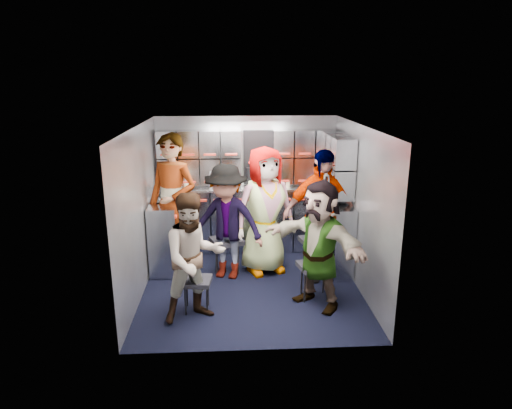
{
  "coord_description": "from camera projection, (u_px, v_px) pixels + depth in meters",
  "views": [
    {
      "loc": [
        -0.25,
        -5.56,
        2.7
      ],
      "look_at": [
        0.08,
        0.35,
        1.02
      ],
      "focal_mm": 32.0,
      "sensor_mm": 36.0,
      "label": 1
    }
  ],
  "objects": [
    {
      "name": "cup_left",
      "position": [
        186.0,
        186.0,
        6.93
      ],
      "size": [
        0.08,
        0.08,
        0.1
      ],
      "primitive_type": "cylinder",
      "color": "tan",
      "rests_on": "counter"
    },
    {
      "name": "attendant_arc_d",
      "position": [
        320.0,
        215.0,
        6.1
      ],
      "size": [
        1.11,
        0.62,
        1.79
      ],
      "primitive_type": "imported",
      "rotation": [
        0.0,
        0.0,
        0.18
      ],
      "color": "black",
      "rests_on": "ground"
    },
    {
      "name": "cart_bank_back",
      "position": [
        247.0,
        220.0,
        7.2
      ],
      "size": [
        2.68,
        0.38,
        0.99
      ],
      "primitive_type": "cube",
      "color": "#A0A6B0",
      "rests_on": "ground"
    },
    {
      "name": "wall_left",
      "position": [
        140.0,
        211.0,
        5.73
      ],
      "size": [
        0.04,
        3.0,
        2.1
      ],
      "primitive_type": "cube",
      "color": "gray",
      "rests_on": "ground"
    },
    {
      "name": "ceiling",
      "position": [
        251.0,
        127.0,
        5.52
      ],
      "size": [
        2.8,
        3.0,
        0.02
      ],
      "primitive_type": "cube",
      "color": "silver",
      "rests_on": "wall_back"
    },
    {
      "name": "bottle_right",
      "position": [
        258.0,
        179.0,
        6.97
      ],
      "size": [
        0.06,
        0.06,
        0.27
      ],
      "primitive_type": "cylinder",
      "color": "white",
      "rests_on": "counter"
    },
    {
      "name": "attendant_arc_a",
      "position": [
        194.0,
        258.0,
        5.06
      ],
      "size": [
        0.88,
        0.79,
        1.49
      ],
      "primitive_type": "imported",
      "rotation": [
        0.0,
        0.0,
        0.38
      ],
      "color": "black",
      "rests_on": "ground"
    },
    {
      "name": "wall_back",
      "position": [
        247.0,
        183.0,
        7.25
      ],
      "size": [
        2.8,
        0.04,
        2.1
      ],
      "primitive_type": "cube",
      "color": "gray",
      "rests_on": "ground"
    },
    {
      "name": "jump_seat_mid_left",
      "position": [
        227.0,
        243.0,
        6.42
      ],
      "size": [
        0.52,
        0.51,
        0.49
      ],
      "rotation": [
        0.0,
        0.0,
        0.36
      ],
      "color": "black",
      "rests_on": "ground"
    },
    {
      "name": "coffee_niche",
      "position": [
        258.0,
        158.0,
        7.05
      ],
      "size": [
        0.46,
        0.16,
        0.84
      ],
      "primitive_type": null,
      "color": "black",
      "rests_on": "wall_back"
    },
    {
      "name": "wall_right",
      "position": [
        359.0,
        208.0,
        5.88
      ],
      "size": [
        0.04,
        3.0,
        2.1
      ],
      "primitive_type": "cube",
      "color": "gray",
      "rests_on": "ground"
    },
    {
      "name": "cart_bank_left",
      "position": [
        165.0,
        237.0,
        6.43
      ],
      "size": [
        0.38,
        0.76,
        0.99
      ],
      "primitive_type": "cube",
      "color": "#A0A6B0",
      "rests_on": "ground"
    },
    {
      "name": "locker_bank_back",
      "position": [
        247.0,
        157.0,
        6.98
      ],
      "size": [
        2.68,
        0.28,
        0.82
      ],
      "primitive_type": "cube",
      "color": "#A0A6B0",
      "rests_on": "wall_back"
    },
    {
      "name": "counter",
      "position": [
        247.0,
        188.0,
        7.05
      ],
      "size": [
        2.68,
        0.42,
        0.03
      ],
      "primitive_type": "cube",
      "color": "#BABDC2",
      "rests_on": "cart_bank_back"
    },
    {
      "name": "bottle_mid",
      "position": [
        211.0,
        180.0,
        6.93
      ],
      "size": [
        0.07,
        0.07,
        0.27
      ],
      "primitive_type": "cylinder",
      "color": "white",
      "rests_on": "counter"
    },
    {
      "name": "right_cabinet",
      "position": [
        335.0,
        233.0,
        6.6
      ],
      "size": [
        0.28,
        1.2,
        1.0
      ],
      "primitive_type": "cube",
      "color": "#A0A6B0",
      "rests_on": "ground"
    },
    {
      "name": "attendant_standing",
      "position": [
        173.0,
        205.0,
        6.24
      ],
      "size": [
        0.85,
        0.74,
        1.97
      ],
      "primitive_type": "imported",
      "rotation": [
        0.0,
        0.0,
        -0.46
      ],
      "color": "black",
      "rests_on": "ground"
    },
    {
      "name": "attendant_arc_e",
      "position": [
        319.0,
        245.0,
        5.36
      ],
      "size": [
        1.3,
        1.39,
        1.56
      ],
      "primitive_type": "imported",
      "rotation": [
        0.0,
        0.0,
        -0.85
      ],
      "color": "black",
      "rests_on": "ground"
    },
    {
      "name": "attendant_arc_b",
      "position": [
        226.0,
        222.0,
        6.15
      ],
      "size": [
        1.16,
        0.88,
        1.58
      ],
      "primitive_type": "imported",
      "rotation": [
        0.0,
        0.0,
        -0.32
      ],
      "color": "black",
      "rests_on": "ground"
    },
    {
      "name": "jump_seat_center",
      "position": [
        264.0,
        238.0,
        6.61
      ],
      "size": [
        0.49,
        0.47,
        0.48
      ],
      "rotation": [
        0.0,
        0.0,
        0.25
      ],
      "color": "black",
      "rests_on": "ground"
    },
    {
      "name": "jump_seat_near_left",
      "position": [
        196.0,
        283.0,
        5.34
      ],
      "size": [
        0.37,
        0.36,
        0.4
      ],
      "rotation": [
        0.0,
        0.0,
        -0.1
      ],
      "color": "black",
      "rests_on": "ground"
    },
    {
      "name": "jump_seat_near_right",
      "position": [
        315.0,
        268.0,
        5.64
      ],
      "size": [
        0.46,
        0.44,
        0.45
      ],
      "rotation": [
        0.0,
        0.0,
        0.24
      ],
      "color": "black",
      "rests_on": "ground"
    },
    {
      "name": "attendant_arc_c",
      "position": [
        265.0,
        211.0,
        6.31
      ],
      "size": [
        1.01,
        0.83,
        1.78
      ],
      "primitive_type": "imported",
      "rotation": [
        0.0,
        0.0,
        0.34
      ],
      "color": "black",
      "rests_on": "ground"
    },
    {
      "name": "jump_seat_mid_right",
      "position": [
        317.0,
        243.0,
        6.4
      ],
      "size": [
        0.49,
        0.48,
        0.49
      ],
      "rotation": [
        0.0,
        0.0,
        0.23
      ],
      "color": "black",
      "rests_on": "ground"
    },
    {
      "name": "cup_right",
      "position": [
        288.0,
        184.0,
        7.01
      ],
      "size": [
        0.07,
        0.07,
        0.11
      ],
      "primitive_type": "cylinder",
      "color": "tan",
      "rests_on": "counter"
    },
    {
      "name": "locker_bank_right",
      "position": [
        337.0,
        164.0,
        6.43
      ],
      "size": [
        0.28,
        1.0,
        0.82
      ],
      "primitive_type": "cube",
      "color": "#A0A6B0",
      "rests_on": "wall_right"
    },
    {
      "name": "red_latch_strip",
      "position": [
        248.0,
        200.0,
        6.9
      ],
      "size": [
        2.6,
        0.02,
        0.03
      ],
      "primitive_type": "cube",
      "color": "red",
      "rests_on": "cart_bank_back"
    },
    {
      "name": "bottle_left",
      "position": [
        186.0,
        182.0,
        6.92
      ],
      "size": [
        0.07,
        0.07,
        0.22
      ],
      "primitive_type": "cylinder",
      "color": "white",
      "rests_on": "counter"
    },
    {
      "name": "floor",
      "position": [
        251.0,
        285.0,
        6.09
      ],
      "size": [
        3.0,
        3.0,
        0.0
      ],
      "primitive_type": "plane",
      "color": "black",
      "rests_on": "ground"
    }
  ]
}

